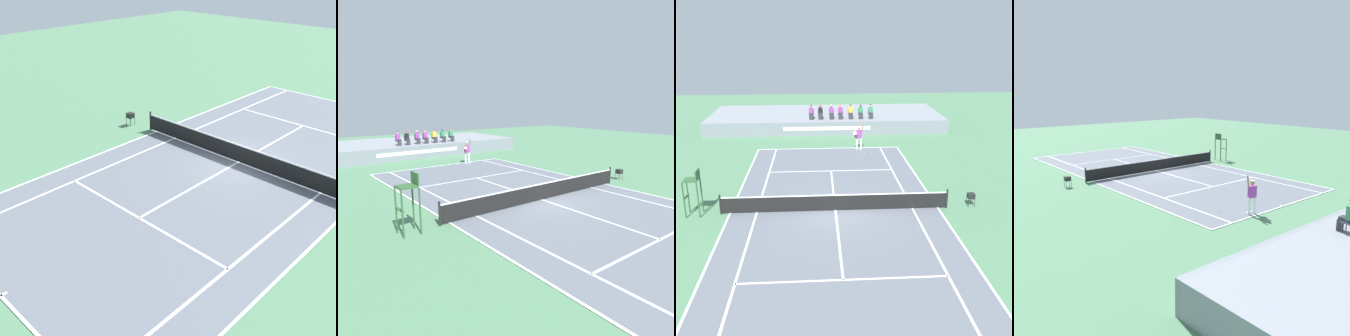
# 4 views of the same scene
# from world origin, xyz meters

# --- Properties ---
(ground_plane) EXTENTS (80.00, 80.00, 0.00)m
(ground_plane) POSITION_xyz_m (0.00, 0.00, 0.00)
(ground_plane) COLOR #4C7A56
(court) EXTENTS (11.08, 23.88, 0.03)m
(court) POSITION_xyz_m (0.00, 0.00, 0.01)
(court) COLOR slate
(court) RESTS_ON ground
(net) EXTENTS (11.98, 0.10, 1.07)m
(net) POSITION_xyz_m (0.00, 0.00, 0.52)
(net) COLOR black
(net) RESTS_ON ground
(spectator_seated_6) EXTENTS (0.44, 0.60, 1.27)m
(spectator_seated_6) POSITION_xyz_m (4.04, 17.42, 1.81)
(spectator_seated_6) COLOR #474C56
(spectator_seated_6) RESTS_ON bleacher_platform
(tennis_player) EXTENTS (0.82, 0.61, 2.08)m
(tennis_player) POSITION_xyz_m (2.38, 11.62, 0.99)
(tennis_player) COLOR white
(tennis_player) RESTS_ON ground
(tennis_ball) EXTENTS (0.07, 0.07, 0.07)m
(tennis_ball) POSITION_xyz_m (3.28, 10.29, 0.03)
(tennis_ball) COLOR #D1E533
(tennis_ball) RESTS_ON ground
(umpire_chair) EXTENTS (0.77, 0.77, 2.44)m
(umpire_chair) POSITION_xyz_m (-7.20, 0.00, 1.56)
(umpire_chair) COLOR #2D562D
(umpire_chair) RESTS_ON ground
(ball_hopper) EXTENTS (0.36, 0.36, 0.70)m
(ball_hopper) POSITION_xyz_m (7.35, 0.25, 0.57)
(ball_hopper) COLOR black
(ball_hopper) RESTS_ON ground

